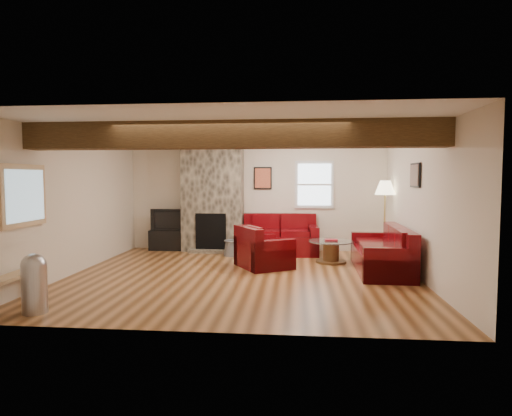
% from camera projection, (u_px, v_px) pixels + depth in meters
% --- Properties ---
extents(room, '(8.00, 8.00, 8.00)m').
position_uv_depth(room, '(242.00, 204.00, 7.36)').
color(room, brown).
rests_on(room, ground).
extents(floor, '(6.00, 6.00, 0.00)m').
position_uv_depth(floor, '(242.00, 276.00, 7.44)').
color(floor, brown).
rests_on(floor, ground).
extents(oak_beam, '(6.00, 0.36, 0.38)m').
position_uv_depth(oak_beam, '(230.00, 135.00, 6.04)').
color(oak_beam, '#301F0E').
rests_on(oak_beam, room).
extents(chimney_breast, '(1.40, 0.67, 2.50)m').
position_uv_depth(chimney_breast, '(213.00, 199.00, 9.93)').
color(chimney_breast, '#332F28').
rests_on(chimney_breast, floor).
extents(back_window, '(0.90, 0.08, 1.10)m').
position_uv_depth(back_window, '(314.00, 185.00, 9.90)').
color(back_window, silver).
rests_on(back_window, room).
extents(hatch_window, '(0.08, 1.00, 0.90)m').
position_uv_depth(hatch_window, '(24.00, 196.00, 6.13)').
color(hatch_window, tan).
rests_on(hatch_window, room).
extents(ceiling_dome, '(0.40, 0.40, 0.18)m').
position_uv_depth(ceiling_dome, '(295.00, 139.00, 8.08)').
color(ceiling_dome, white).
rests_on(ceiling_dome, room).
extents(artwork_back, '(0.42, 0.06, 0.52)m').
position_uv_depth(artwork_back, '(263.00, 178.00, 10.00)').
color(artwork_back, black).
rests_on(artwork_back, room).
extents(artwork_right, '(0.06, 0.55, 0.42)m').
position_uv_depth(artwork_right, '(415.00, 175.00, 7.34)').
color(artwork_right, black).
rests_on(artwork_right, room).
extents(sofa_three, '(0.94, 2.12, 0.81)m').
position_uv_depth(sofa_three, '(381.00, 249.00, 7.79)').
color(sofa_three, '#47050A').
rests_on(sofa_three, floor).
extents(loveseat, '(1.71, 1.04, 0.89)m').
position_uv_depth(loveseat, '(280.00, 234.00, 9.57)').
color(loveseat, '#47050A').
rests_on(loveseat, floor).
extents(armchair_red, '(1.23, 1.27, 0.79)m').
position_uv_depth(armchair_red, '(264.00, 247.00, 8.16)').
color(armchair_red, '#47050A').
rests_on(armchair_red, floor).
extents(coffee_table, '(0.91, 0.91, 0.47)m').
position_uv_depth(coffee_table, '(331.00, 252.00, 8.60)').
color(coffee_table, '#493017').
rests_on(coffee_table, floor).
extents(tv_cabinet, '(0.95, 0.38, 0.47)m').
position_uv_depth(tv_cabinet, '(170.00, 240.00, 10.13)').
color(tv_cabinet, black).
rests_on(tv_cabinet, floor).
extents(television, '(0.87, 0.11, 0.50)m').
position_uv_depth(television, '(170.00, 219.00, 10.09)').
color(television, black).
rests_on(television, tv_cabinet).
extents(floor_lamp, '(0.42, 0.42, 1.65)m').
position_uv_depth(floor_lamp, '(385.00, 192.00, 9.00)').
color(floor_lamp, tan).
rests_on(floor_lamp, floor).
extents(pine_bench, '(0.25, 1.09, 0.41)m').
position_uv_depth(pine_bench, '(15.00, 289.00, 5.76)').
color(pine_bench, tan).
rests_on(pine_bench, floor).
extents(pedal_bin, '(0.40, 0.40, 0.76)m').
position_uv_depth(pedal_bin, '(34.00, 283.00, 5.37)').
color(pedal_bin, '#ADADB2').
rests_on(pedal_bin, floor).
extents(coal_bucket, '(0.38, 0.38, 0.36)m').
position_uv_depth(coal_bucket, '(232.00, 248.00, 9.36)').
color(coal_bucket, slate).
rests_on(coal_bucket, floor).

